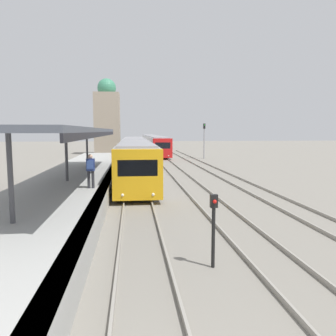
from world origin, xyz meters
TOP-DOWN VIEW (x-y plane):
  - platform_canopy at (-3.85, 16.05)m, footprint 4.00×21.23m
  - person_on_platform at (-2.29, 13.51)m, footprint 0.40×0.40m
  - train_near at (0.00, 29.45)m, footprint 2.59×31.33m
  - train_far at (3.72, 62.65)m, footprint 2.56×45.81m
  - signal_post_near at (1.92, 5.97)m, footprint 0.20×0.21m
  - signal_mast_far at (9.55, 41.37)m, footprint 0.28×0.29m
  - distant_domed_building at (-4.17, 51.61)m, footprint 4.00×4.00m

SIDE VIEW (x-z plane):
  - signal_post_near at x=1.92m, z-range 0.23..2.29m
  - train_far at x=3.72m, z-range 0.17..3.10m
  - train_near at x=0.00m, z-range 0.17..3.14m
  - person_on_platform at x=-2.29m, z-range 1.15..2.81m
  - signal_mast_far at x=9.55m, z-range 0.63..5.42m
  - platform_canopy at x=-3.85m, z-range 2.34..5.26m
  - distant_domed_building at x=-4.17m, z-range -0.34..11.78m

